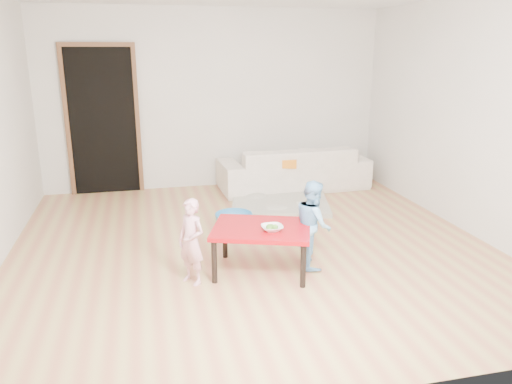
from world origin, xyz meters
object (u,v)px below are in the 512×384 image
object	(u,v)px
red_table	(262,249)
child_blue	(313,224)
basin	(234,219)
bowl	(272,228)
sofa	(293,167)
child_pink	(191,242)

from	to	relation	value
red_table	child_blue	distance (m)	0.55
red_table	basin	world-z (taller)	red_table
bowl	child_blue	bearing A→B (deg)	17.56
basin	red_table	bearing A→B (deg)	-89.24
red_table	bowl	bearing A→B (deg)	-58.18
sofa	basin	xyz separation A→B (m)	(-1.17, -1.39, -0.25)
sofa	basin	distance (m)	1.83
child_blue	red_table	bearing A→B (deg)	97.94
basin	child_blue	bearing A→B (deg)	-67.68
child_blue	sofa	bearing A→B (deg)	-8.38
red_table	child_pink	bearing A→B (deg)	-172.52
bowl	child_blue	size ratio (longest dim) A/B	0.23
red_table	child_blue	world-z (taller)	child_blue
child_pink	basin	world-z (taller)	child_pink
bowl	child_pink	bearing A→B (deg)	177.88
sofa	red_table	size ratio (longest dim) A/B	2.45
red_table	bowl	xyz separation A→B (m)	(0.07, -0.11, 0.25)
sofa	child_pink	distance (m)	3.33
bowl	basin	xyz separation A→B (m)	(-0.09, 1.43, -0.40)
red_table	child_pink	xyz separation A→B (m)	(-0.66, -0.09, 0.17)
red_table	basin	bearing A→B (deg)	90.76
sofa	child_blue	world-z (taller)	child_blue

